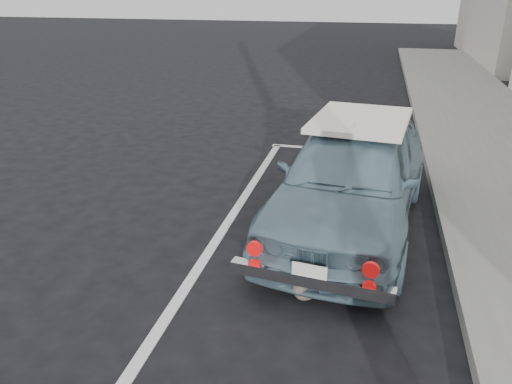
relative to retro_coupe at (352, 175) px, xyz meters
The scene contains 4 objects.
pline_front 3.29m from the retro_coupe, 92.71° to the left, with size 3.00×0.12×0.01m, color silver.
pline_side 1.73m from the retro_coupe, 169.31° to the right, with size 0.12×7.00×0.01m, color silver.
retro_coupe is the anchor object (origin of this frame).
cat 1.84m from the retro_coupe, 100.04° to the right, with size 0.36×0.53×0.30m.
Camera 1 is at (0.82, -2.66, 2.93)m, focal length 35.00 mm.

